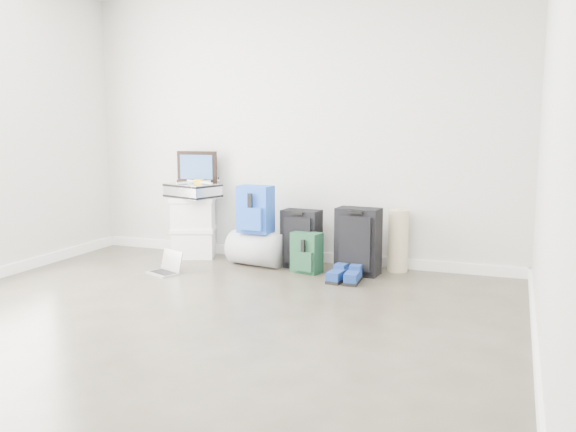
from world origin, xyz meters
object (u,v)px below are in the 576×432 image
at_px(large_suitcase, 301,239).
at_px(carry_on, 358,241).
at_px(boxes_stack, 194,227).
at_px(laptop, 167,268).
at_px(duffel_bag, 257,249).
at_px(briefcase, 193,190).

height_order(large_suitcase, carry_on, carry_on).
height_order(boxes_stack, laptop, boxes_stack).
bearing_deg(carry_on, large_suitcase, 177.43).
distance_m(duffel_bag, laptop, 0.89).
height_order(large_suitcase, laptop, large_suitcase).
distance_m(briefcase, carry_on, 1.83).
xyz_separation_m(briefcase, large_suitcase, (1.21, -0.06, -0.42)).
relative_size(briefcase, laptop, 1.43).
height_order(briefcase, laptop, briefcase).
distance_m(boxes_stack, large_suitcase, 1.21).
height_order(duffel_bag, large_suitcase, large_suitcase).
relative_size(briefcase, large_suitcase, 0.89).
bearing_deg(boxes_stack, large_suitcase, -23.02).
height_order(duffel_bag, carry_on, carry_on).
xyz_separation_m(large_suitcase, laptop, (-1.10, -0.66, -0.23)).
distance_m(large_suitcase, carry_on, 0.59).
height_order(boxes_stack, duffel_bag, boxes_stack).
bearing_deg(carry_on, duffel_bag, -175.24).
relative_size(boxes_stack, carry_on, 1.01).
bearing_deg(boxes_stack, duffel_bag, -29.97).
relative_size(briefcase, carry_on, 0.81).
distance_m(briefcase, laptop, 0.97).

